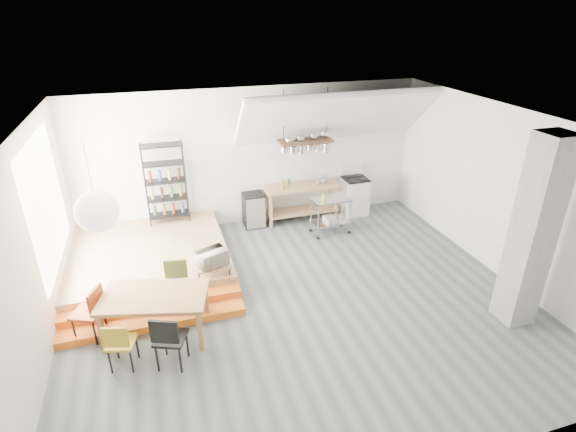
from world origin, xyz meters
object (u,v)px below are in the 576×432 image
object	(u,v)px
dining_table	(154,300)
mini_fridge	(254,210)
rolling_cart	(331,211)
stove	(354,195)

from	to	relation	value
dining_table	mini_fridge	world-z (taller)	mini_fridge
rolling_cart	mini_fridge	distance (m)	1.83
stove	rolling_cart	bearing A→B (deg)	-139.15
stove	mini_fridge	world-z (taller)	stove
stove	dining_table	bearing A→B (deg)	-145.80
mini_fridge	dining_table	bearing A→B (deg)	-124.83
stove	mini_fridge	bearing A→B (deg)	179.02
stove	dining_table	xyz separation A→B (m)	(-4.94, -3.36, 0.20)
dining_table	rolling_cart	bearing A→B (deg)	46.85
rolling_cart	mini_fridge	bearing A→B (deg)	146.85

